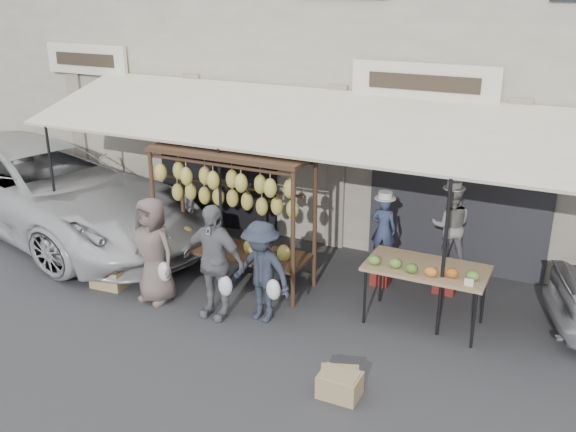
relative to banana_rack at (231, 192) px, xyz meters
The scene contains 16 objects.
ground_plane 2.26m from the banana_rack, 55.32° to the right, with size 90.00×90.00×0.00m, color #2D2D30.
shophouse 5.64m from the banana_rack, 79.90° to the left, with size 24.00×6.15×7.30m.
awning 1.66m from the banana_rack, 45.58° to the left, with size 10.00×2.35×2.92m.
banana_rack is the anchor object (origin of this frame).
produce_table 3.23m from the banana_rack, ahead, with size 1.70×0.90×1.04m.
vendor_left 2.50m from the banana_rack, 24.47° to the left, with size 0.40×0.27×1.11m, color navy.
vendor_right 3.46m from the banana_rack, 20.48° to the left, with size 0.63×0.49×1.29m, color gray.
customer_left 1.49m from the banana_rack, 125.93° to the right, with size 0.82×0.53×1.68m, color #655752.
customer_mid 1.31m from the banana_rack, 73.53° to the right, with size 1.02×0.43×1.74m, color slate.
customer_right 1.54m from the banana_rack, 40.98° to the right, with size 0.99×0.57×1.53m, color #272D3B.
stool_left 2.78m from the banana_rack, 24.47° to the left, with size 0.29×0.29×0.40m, color maroon.
stool_right 3.68m from the banana_rack, 20.48° to the left, with size 0.34×0.34×0.48m, color maroon.
crate_near_a 3.70m from the banana_rack, 37.74° to the right, with size 0.49×0.37×0.29m, color tan.
crate_near_b 3.64m from the banana_rack, 37.01° to the right, with size 0.46×0.35×0.28m, color tan.
crate_far 2.44m from the banana_rack, 150.38° to the right, with size 0.55×0.42×0.33m, color tan.
van 4.91m from the banana_rack, behind, with size 2.69×5.83×2.43m, color silver.
Camera 1 is at (4.05, -6.86, 4.73)m, focal length 40.00 mm.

